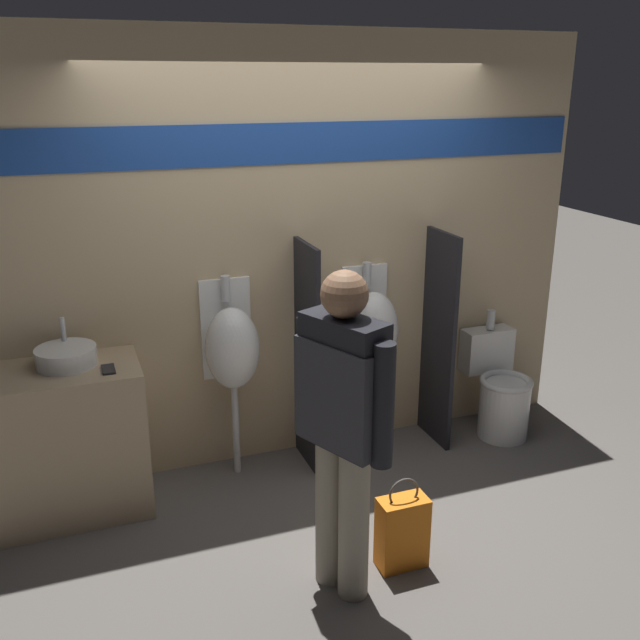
% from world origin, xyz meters
% --- Properties ---
extents(ground_plane, '(16.00, 16.00, 0.00)m').
position_xyz_m(ground_plane, '(0.00, 0.00, 0.00)').
color(ground_plane, '#5B5651').
extents(display_wall, '(3.93, 0.07, 2.70)m').
position_xyz_m(display_wall, '(0.00, 0.60, 1.36)').
color(display_wall, tan).
rests_on(display_wall, ground_plane).
extents(sink_counter, '(0.86, 0.52, 0.89)m').
position_xyz_m(sink_counter, '(-1.49, 0.31, 0.45)').
color(sink_counter, tan).
rests_on(sink_counter, ground_plane).
extents(sink_basin, '(0.33, 0.33, 0.24)m').
position_xyz_m(sink_basin, '(-1.44, 0.36, 0.95)').
color(sink_basin, white).
rests_on(sink_basin, sink_counter).
extents(cell_phone, '(0.07, 0.14, 0.01)m').
position_xyz_m(cell_phone, '(-1.23, 0.21, 0.90)').
color(cell_phone, '#232328').
rests_on(cell_phone, sink_counter).
extents(divider_near_counter, '(0.03, 0.41, 1.48)m').
position_xyz_m(divider_near_counter, '(-0.01, 0.36, 0.74)').
color(divider_near_counter, black).
rests_on(divider_near_counter, ground_plane).
extents(divider_mid, '(0.03, 0.41, 1.48)m').
position_xyz_m(divider_mid, '(0.93, 0.36, 0.74)').
color(divider_mid, black).
rests_on(divider_mid, ground_plane).
extents(urinal_near_counter, '(0.33, 0.33, 1.28)m').
position_xyz_m(urinal_near_counter, '(-0.48, 0.41, 0.85)').
color(urinal_near_counter, silver).
rests_on(urinal_near_counter, ground_plane).
extents(urinal_far, '(0.33, 0.33, 1.28)m').
position_xyz_m(urinal_far, '(0.46, 0.41, 0.85)').
color(urinal_far, silver).
rests_on(urinal_far, ground_plane).
extents(toilet, '(0.37, 0.53, 0.86)m').
position_xyz_m(toilet, '(1.40, 0.28, 0.31)').
color(toilet, white).
rests_on(toilet, ground_plane).
extents(person_in_vest, '(0.36, 0.53, 1.63)m').
position_xyz_m(person_in_vest, '(-0.27, -0.85, 0.95)').
color(person_in_vest, gray).
rests_on(person_in_vest, ground_plane).
extents(shopping_bag, '(0.26, 0.14, 0.51)m').
position_xyz_m(shopping_bag, '(0.09, -0.81, 0.20)').
color(shopping_bag, orange).
rests_on(shopping_bag, ground_plane).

